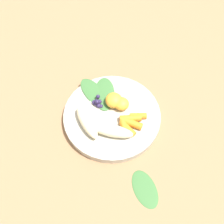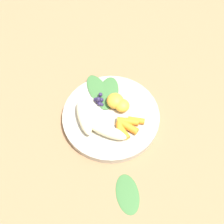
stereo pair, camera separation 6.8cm
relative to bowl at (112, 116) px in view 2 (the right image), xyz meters
name	(u,v)px [view 2 (the right image)]	position (x,y,z in m)	size (l,w,h in m)	color
ground_plane	(112,118)	(0.00, 0.00, -0.01)	(2.40, 2.40, 0.00)	#99704C
bowl	(112,116)	(0.00, 0.00, 0.00)	(0.28, 0.28, 0.03)	#B2AD9E
banana_peeled_left	(108,131)	(-0.01, -0.06, 0.03)	(0.11, 0.03, 0.03)	beige
banana_peeled_right	(85,118)	(-0.07, -0.02, 0.03)	(0.11, 0.03, 0.03)	beige
orange_segment_near	(116,101)	(0.01, 0.03, 0.03)	(0.05, 0.05, 0.04)	#F4A833
orange_segment_far	(123,106)	(0.03, 0.02, 0.03)	(0.04, 0.04, 0.03)	#F4A833
carrot_front	(121,130)	(0.02, -0.06, 0.02)	(0.02, 0.02, 0.05)	orange
carrot_mid_left	(124,131)	(0.03, -0.06, 0.02)	(0.02, 0.02, 0.05)	orange
carrot_mid_right	(129,126)	(0.05, -0.05, 0.02)	(0.02, 0.02, 0.06)	orange
carrot_rear	(129,121)	(0.05, -0.03, 0.02)	(0.02, 0.02, 0.06)	orange
carrot_small	(137,120)	(0.07, -0.03, 0.02)	(0.02, 0.02, 0.05)	orange
blueberry_pile	(100,100)	(-0.04, 0.04, 0.02)	(0.03, 0.04, 0.02)	#2D234C
coconut_shred_patch	(100,96)	(-0.03, 0.06, 0.01)	(0.04, 0.04, 0.00)	white
kale_leaf_left	(109,93)	(-0.01, 0.07, 0.02)	(0.12, 0.06, 0.01)	#3D7038
kale_leaf_right	(99,91)	(-0.04, 0.08, 0.02)	(0.13, 0.06, 0.01)	#3D7038
kale_leaf_stray	(129,194)	(0.04, -0.22, -0.01)	(0.10, 0.06, 0.01)	#3D7038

